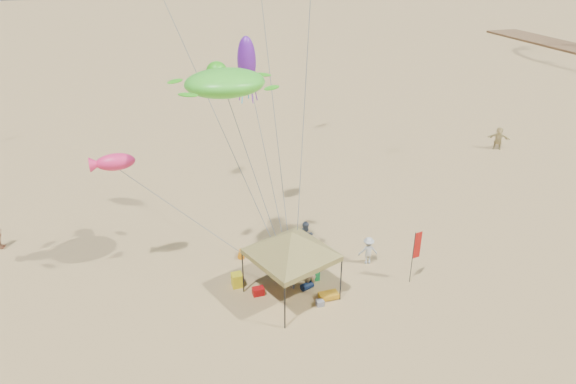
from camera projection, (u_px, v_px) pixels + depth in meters
name	position (u px, v px, depth m)	size (l,w,h in m)	color
ground	(307.00, 294.00, 24.58)	(280.00, 280.00, 0.00)	tan
canopy_tent	(291.00, 234.00, 22.98)	(6.17, 6.17, 4.04)	black
feather_flag	(416.00, 248.00, 24.66)	(0.43, 0.09, 2.83)	black
cooler_red	(258.00, 291.00, 24.45)	(0.54, 0.38, 0.38)	#AB0D0E
cooler_blue	(317.00, 249.00, 27.73)	(0.54, 0.38, 0.38)	#1316A0
bag_navy	(307.00, 286.00, 24.84)	(0.36, 0.36, 0.60)	#0C1A35
bag_orange	(242.00, 254.00, 27.33)	(0.36, 0.36, 0.60)	orange
chair_green	(314.00, 273.00, 25.50)	(0.50, 0.50, 0.70)	#1A8F3D
chair_yellow	(237.00, 280.00, 24.98)	(0.50, 0.50, 0.70)	yellow
crate_grey	(320.00, 303.00, 23.76)	(0.34, 0.30, 0.28)	gray
beach_cart	(329.00, 295.00, 24.16)	(0.90, 0.50, 0.24)	#C58715
person_near_a	(310.00, 272.00, 24.68)	(0.62, 0.41, 1.71)	tan
person_near_b	(306.00, 237.00, 27.45)	(0.89, 0.69, 1.83)	#37404B
person_near_c	(368.00, 251.00, 26.55)	(0.99, 0.57, 1.53)	beige
person_far_c	(498.00, 138.00, 40.85)	(1.70, 0.54, 1.83)	tan
turtle_kite	(225.00, 83.00, 21.49)	(3.40, 2.72, 1.13)	#4DE630
fish_kite	(116.00, 162.00, 23.45)	(1.75, 0.88, 0.78)	#FF2866
squid_kite	(247.00, 61.00, 26.72)	(0.97, 0.97, 2.53)	#681DA8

